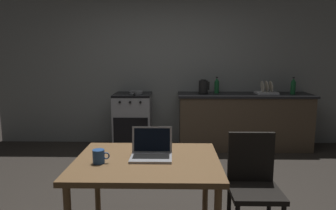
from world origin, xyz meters
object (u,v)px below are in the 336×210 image
at_px(coffee_mug, 99,156).
at_px(stove_oven, 133,121).
at_px(frying_pan, 136,92).
at_px(bottle_b, 217,85).
at_px(chair, 253,181).
at_px(laptop, 151,152).
at_px(bottle, 293,86).
at_px(dish_rack, 266,91).
at_px(dining_table, 147,168).
at_px(electric_kettle, 203,87).

bearing_deg(coffee_mug, stove_oven, 92.46).
bearing_deg(stove_oven, coffee_mug, -87.54).
distance_m(frying_pan, bottle_b, 1.33).
bearing_deg(coffee_mug, chair, 9.75).
height_order(stove_oven, laptop, laptop).
relative_size(chair, laptop, 2.78).
relative_size(stove_oven, bottle_b, 3.38).
distance_m(bottle, coffee_mug, 3.72).
bearing_deg(stove_oven, laptop, -79.51).
height_order(stove_oven, frying_pan, frying_pan).
relative_size(stove_oven, bottle, 3.30).
distance_m(stove_oven, bottle, 2.65).
xyz_separation_m(laptop, coffee_mug, (-0.38, -0.13, 0.01)).
height_order(stove_oven, dish_rack, dish_rack).
bearing_deg(dish_rack, bottle, -7.00).
xyz_separation_m(coffee_mug, dish_rack, (2.06, 2.83, 0.18)).
bearing_deg(dining_table, bottle_b, 72.10).
distance_m(frying_pan, dish_rack, 2.12).
xyz_separation_m(dining_table, bottle_b, (0.91, 2.82, 0.38)).
xyz_separation_m(dining_table, electric_kettle, (0.68, 2.74, 0.36)).
bearing_deg(bottle_b, chair, -91.30).
relative_size(stove_oven, electric_kettle, 3.92).
height_order(frying_pan, bottle_b, bottle_b).
height_order(laptop, dish_rack, dish_rack).
bearing_deg(frying_pan, dining_table, -81.31).
bearing_deg(stove_oven, bottle, -1.05).
distance_m(dining_table, frying_pan, 2.76).
xyz_separation_m(electric_kettle, coffee_mug, (-1.03, -2.83, -0.24)).
relative_size(chair, dish_rack, 2.62).
distance_m(chair, bottle_b, 2.76).
xyz_separation_m(chair, bottle, (1.26, 2.58, 0.52)).
xyz_separation_m(dining_table, coffee_mug, (-0.35, -0.09, 0.12)).
relative_size(frying_pan, bottle_b, 1.51).
height_order(dining_table, electric_kettle, electric_kettle).
relative_size(dining_table, laptop, 3.46).
bearing_deg(frying_pan, stove_oven, 154.24).
height_order(electric_kettle, bottle, bottle).
distance_m(laptop, electric_kettle, 2.79).
height_order(laptop, frying_pan, laptop).
bearing_deg(frying_pan, coffee_mug, -88.66).
height_order(bottle, dish_rack, bottle).
height_order(bottle, frying_pan, bottle).
relative_size(dining_table, electric_kettle, 4.80).
xyz_separation_m(laptop, dish_rack, (1.68, 2.70, 0.18)).
bearing_deg(dish_rack, frying_pan, -179.20).
distance_m(bottle, bottle_b, 1.21).
bearing_deg(bottle, chair, -116.15).
xyz_separation_m(stove_oven, coffee_mug, (0.12, -2.83, 0.33)).
distance_m(laptop, frying_pan, 2.71).
height_order(electric_kettle, coffee_mug, electric_kettle).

